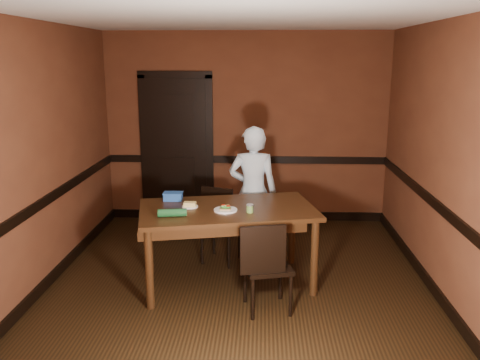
# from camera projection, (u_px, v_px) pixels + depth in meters

# --- Properties ---
(floor) EXTENTS (4.00, 4.50, 0.01)m
(floor) POSITION_uv_depth(u_px,v_px,m) (238.00, 284.00, 5.37)
(floor) COLOR black
(floor) RESTS_ON ground
(ceiling) EXTENTS (4.00, 4.50, 0.01)m
(ceiling) POSITION_uv_depth(u_px,v_px,m) (238.00, 17.00, 4.74)
(ceiling) COLOR silver
(ceiling) RESTS_ON ground
(wall_back) EXTENTS (4.00, 0.02, 2.70)m
(wall_back) POSITION_uv_depth(u_px,v_px,m) (246.00, 128.00, 7.24)
(wall_back) COLOR #5A2E1B
(wall_back) RESTS_ON ground
(wall_front) EXTENTS (4.00, 0.02, 2.70)m
(wall_front) POSITION_uv_depth(u_px,v_px,m) (219.00, 236.00, 2.87)
(wall_front) COLOR #5A2E1B
(wall_front) RESTS_ON ground
(wall_left) EXTENTS (0.02, 4.50, 2.70)m
(wall_left) POSITION_uv_depth(u_px,v_px,m) (42.00, 157.00, 5.14)
(wall_left) COLOR #5A2E1B
(wall_left) RESTS_ON ground
(wall_right) EXTENTS (0.02, 4.50, 2.70)m
(wall_right) POSITION_uv_depth(u_px,v_px,m) (442.00, 161.00, 4.96)
(wall_right) COLOR #5A2E1B
(wall_right) RESTS_ON ground
(dado_back) EXTENTS (4.00, 0.03, 0.10)m
(dado_back) POSITION_uv_depth(u_px,v_px,m) (246.00, 160.00, 7.33)
(dado_back) COLOR black
(dado_back) RESTS_ON ground
(dado_left) EXTENTS (0.03, 4.50, 0.10)m
(dado_left) POSITION_uv_depth(u_px,v_px,m) (47.00, 200.00, 5.25)
(dado_left) COLOR black
(dado_left) RESTS_ON ground
(dado_right) EXTENTS (0.03, 4.50, 0.10)m
(dado_right) POSITION_uv_depth(u_px,v_px,m) (437.00, 205.00, 5.07)
(dado_right) COLOR black
(dado_right) RESTS_ON ground
(baseboard_back) EXTENTS (4.00, 0.03, 0.12)m
(baseboard_back) POSITION_uv_depth(u_px,v_px,m) (246.00, 215.00, 7.53)
(baseboard_back) COLOR black
(baseboard_back) RESTS_ON ground
(baseboard_left) EXTENTS (0.03, 4.50, 0.12)m
(baseboard_left) POSITION_uv_depth(u_px,v_px,m) (54.00, 275.00, 5.44)
(baseboard_left) COLOR black
(baseboard_left) RESTS_ON ground
(baseboard_right) EXTENTS (0.03, 4.50, 0.12)m
(baseboard_right) POSITION_uv_depth(u_px,v_px,m) (429.00, 283.00, 5.27)
(baseboard_right) COLOR black
(baseboard_right) RESTS_ON ground
(door) EXTENTS (1.05, 0.07, 2.20)m
(door) POSITION_uv_depth(u_px,v_px,m) (177.00, 146.00, 7.31)
(door) COLOR black
(door) RESTS_ON ground
(dining_table) EXTENTS (1.95, 1.36, 0.83)m
(dining_table) POSITION_uv_depth(u_px,v_px,m) (228.00, 246.00, 5.30)
(dining_table) COLOR black
(dining_table) RESTS_ON floor
(chair_far) EXTENTS (0.50, 0.50, 0.85)m
(chair_far) POSITION_uv_depth(u_px,v_px,m) (221.00, 227.00, 5.89)
(chair_far) COLOR black
(chair_far) RESTS_ON floor
(chair_near) EXTENTS (0.50, 0.50, 0.89)m
(chair_near) POSITION_uv_depth(u_px,v_px,m) (267.00, 265.00, 4.74)
(chair_near) COLOR black
(chair_near) RESTS_ON floor
(person) EXTENTS (0.57, 0.38, 1.57)m
(person) POSITION_uv_depth(u_px,v_px,m) (253.00, 192.00, 6.00)
(person) COLOR silver
(person) RESTS_ON floor
(sandwich_plate) EXTENTS (0.24, 0.24, 0.06)m
(sandwich_plate) POSITION_uv_depth(u_px,v_px,m) (226.00, 209.00, 5.10)
(sandwich_plate) COLOR white
(sandwich_plate) RESTS_ON dining_table
(sauce_jar) EXTENTS (0.07, 0.07, 0.08)m
(sauce_jar) POSITION_uv_depth(u_px,v_px,m) (250.00, 208.00, 5.04)
(sauce_jar) COLOR #618B3F
(sauce_jar) RESTS_ON dining_table
(cheese_saucer) EXTENTS (0.17, 0.17, 0.05)m
(cheese_saucer) POSITION_uv_depth(u_px,v_px,m) (190.00, 205.00, 5.22)
(cheese_saucer) COLOR white
(cheese_saucer) RESTS_ON dining_table
(food_tub) EXTENTS (0.21, 0.14, 0.09)m
(food_tub) POSITION_uv_depth(u_px,v_px,m) (173.00, 196.00, 5.47)
(food_tub) COLOR blue
(food_tub) RESTS_ON dining_table
(wrapped_veg) EXTENTS (0.29, 0.12, 0.08)m
(wrapped_veg) POSITION_uv_depth(u_px,v_px,m) (172.00, 213.00, 4.90)
(wrapped_veg) COLOR #164922
(wrapped_veg) RESTS_ON dining_table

